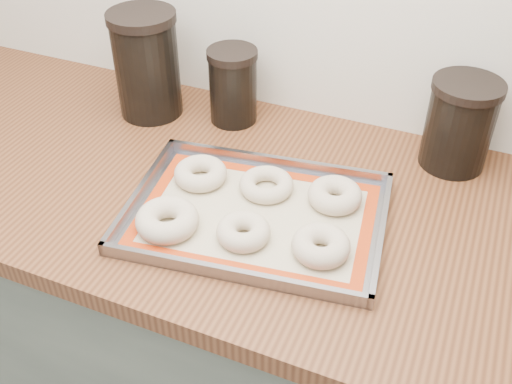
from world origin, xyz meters
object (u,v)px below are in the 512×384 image
at_px(bagel_front_right, 321,246).
at_px(bagel_back_right, 335,195).
at_px(bagel_back_left, 201,173).
at_px(bagel_front_mid, 243,231).
at_px(canister_left, 147,64).
at_px(baking_tray, 256,215).
at_px(canister_mid, 233,86).
at_px(canister_right, 459,124).
at_px(bagel_front_left, 167,220).
at_px(bagel_back_mid, 266,185).

height_order(bagel_front_right, bagel_back_right, same).
bearing_deg(bagel_back_right, bagel_back_left, -172.38).
bearing_deg(bagel_front_mid, canister_left, 139.30).
bearing_deg(bagel_back_left, baking_tray, -21.63).
height_order(bagel_front_right, canister_mid, canister_mid).
bearing_deg(canister_left, bagel_back_left, -41.16).
xyz_separation_m(baking_tray, canister_mid, (-0.18, 0.30, 0.08)).
bearing_deg(bagel_back_left, canister_left, 138.84).
relative_size(bagel_front_mid, bagel_back_right, 0.93).
height_order(canister_mid, canister_right, canister_right).
bearing_deg(canister_mid, bagel_back_right, -34.43).
distance_m(baking_tray, bagel_back_left, 0.15).
bearing_deg(canister_right, bagel_front_left, -136.69).
bearing_deg(canister_right, baking_tray, -133.73).
distance_m(baking_tray, bagel_front_right, 0.15).
relative_size(bagel_back_left, bagel_back_right, 1.02).
relative_size(bagel_front_left, bagel_front_mid, 1.19).
relative_size(bagel_front_mid, canister_mid, 0.56).
bearing_deg(bagel_back_right, bagel_back_mid, -173.13).
distance_m(bagel_front_right, canister_left, 0.60).
bearing_deg(baking_tray, bagel_front_mid, -86.57).
bearing_deg(bagel_back_mid, canister_right, 37.59).
relative_size(baking_tray, canister_right, 2.73).
height_order(bagel_front_mid, canister_left, canister_left).
xyz_separation_m(bagel_front_mid, canister_left, (-0.37, 0.32, 0.10)).
distance_m(bagel_front_mid, canister_mid, 0.41).
relative_size(baking_tray, bagel_back_right, 4.97).
height_order(bagel_back_mid, canister_left, canister_left).
bearing_deg(bagel_front_left, canister_right, 43.31).
bearing_deg(bagel_back_mid, bagel_front_left, -125.76).
bearing_deg(bagel_back_right, bagel_front_left, -143.92).
height_order(bagel_back_mid, canister_mid, canister_mid).
height_order(bagel_back_mid, bagel_back_right, bagel_back_right).
bearing_deg(bagel_back_right, canister_left, 161.45).
bearing_deg(canister_right, bagel_back_left, -149.64).
height_order(bagel_front_right, canister_right, canister_right).
xyz_separation_m(bagel_front_mid, canister_right, (0.30, 0.38, 0.07)).
height_order(bagel_front_mid, canister_mid, canister_mid).
bearing_deg(bagel_back_left, bagel_back_mid, 8.38).
xyz_separation_m(bagel_back_mid, canister_right, (0.31, 0.24, 0.07)).
xyz_separation_m(bagel_back_right, canister_right, (0.18, 0.22, 0.07)).
distance_m(baking_tray, bagel_front_mid, 0.07).
height_order(bagel_front_mid, bagel_front_right, bagel_front_right).
xyz_separation_m(bagel_front_right, bagel_back_right, (-0.02, 0.14, -0.00)).
distance_m(bagel_back_left, canister_right, 0.51).
distance_m(bagel_back_left, bagel_back_mid, 0.13).
bearing_deg(canister_mid, bagel_front_left, -82.79).
bearing_deg(baking_tray, bagel_back_mid, 97.77).
relative_size(bagel_back_mid, canister_right, 0.56).
xyz_separation_m(canister_left, canister_mid, (0.19, 0.04, -0.03)).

